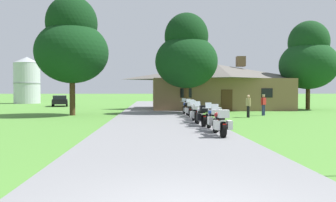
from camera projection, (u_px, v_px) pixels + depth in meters
ground_plane at (159, 117)px, 24.83m from camera, size 500.00×500.00×0.00m
asphalt_driveway at (159, 119)px, 22.83m from camera, size 6.40×80.00×0.06m
motorcycle_red_nearest_to_camera at (220, 123)px, 13.73m from camera, size 0.73×2.08×1.30m
motorcycle_blue_second_in_row at (214, 119)px, 15.65m from camera, size 0.79×2.08×1.30m
motorcycle_white_third_in_row at (202, 116)px, 17.81m from camera, size 0.81×2.08×1.30m
motorcycle_silver_fourth_in_row at (195, 113)px, 19.81m from camera, size 0.72×2.08×1.30m
motorcycle_white_fifth_in_row at (195, 111)px, 21.95m from camera, size 0.69×2.08×1.30m
motorcycle_green_sixth_in_row at (190, 109)px, 24.03m from camera, size 0.73×2.08×1.30m
motorcycle_blue_farthest_in_row at (186, 108)px, 26.33m from camera, size 0.67×2.08×1.30m
stone_lodge at (218, 86)px, 36.02m from camera, size 14.98×9.09×5.76m
bystander_red_shirt_near_lodge at (263, 104)px, 26.13m from camera, size 0.48×0.37×1.69m
bystander_tan_shirt_beside_signpost at (248, 105)px, 24.16m from camera, size 0.27×0.54×1.67m
tree_right_of_lodge at (308, 58)px, 34.87m from camera, size 6.01×6.01×9.38m
tree_by_lodge_front at (186, 54)px, 28.58m from camera, size 5.43×5.43×8.72m
tree_left_near at (72, 44)px, 26.21m from camera, size 5.78×5.78×9.50m
metal_silo_distant at (27, 80)px, 52.47m from camera, size 4.12×4.12×7.43m
parked_black_suv_far_left at (60, 100)px, 42.55m from camera, size 2.88×4.91×1.40m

